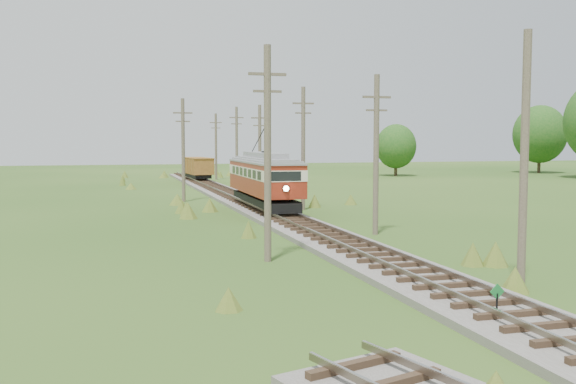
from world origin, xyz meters
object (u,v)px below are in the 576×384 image
object	(u,v)px
streetcar	(264,176)
gondola	(197,167)
switch_marker	(497,299)
gravel_pile	(266,188)

from	to	relation	value
streetcar	gondola	xyz separation A→B (m)	(0.00, 34.59, -0.69)
switch_marker	gondola	distance (m)	63.06
streetcar	gondola	bearing A→B (deg)	90.74
gondola	gravel_pile	xyz separation A→B (m)	(4.32, -17.53, -1.43)
gondola	gravel_pile	world-z (taller)	gondola
streetcar	switch_marker	bearing A→B (deg)	-89.66
streetcar	gravel_pile	distance (m)	17.73
switch_marker	gondola	world-z (taller)	gondola
streetcar	gondola	distance (m)	34.59
gravel_pile	gondola	bearing A→B (deg)	103.85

